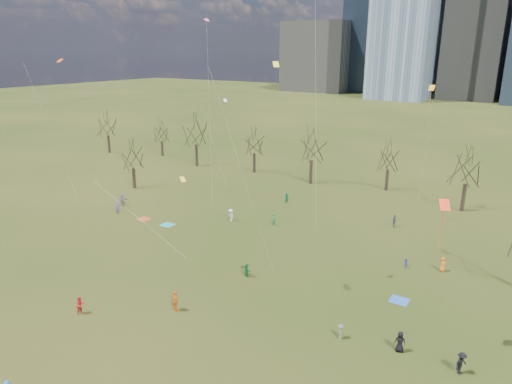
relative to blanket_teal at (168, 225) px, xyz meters
The scene contains 21 objects.
ground 18.91m from the blanket_teal, 42.15° to the right, with size 500.00×500.00×0.00m, color black.
downtown_skyline 202.09m from the blanket_teal, 86.65° to the left, with size 212.50×78.00×118.00m.
bare_tree_row 28.87m from the blanket_teal, 60.40° to the left, with size 113.04×29.80×9.50m.
blanket_teal is the anchor object (origin of this frame).
blanket_navy 30.66m from the blanket_teal, ahead, with size 1.60×1.50×0.03m, color #2455AC.
blanket_crimson 4.15m from the blanket_teal, behind, with size 1.60×1.50×0.03m, color #AF3F23.
person_2 21.05m from the blanket_teal, 67.00° to the right, with size 0.77×0.60×1.59m, color red.
person_3 30.22m from the blanket_teal, 20.66° to the right, with size 0.79×0.46×1.23m, color #5D5C61.
person_4 20.80m from the blanket_teal, 44.87° to the right, with size 1.11×0.46×1.89m, color orange.
person_5 17.52m from the blanket_teal, 20.43° to the right, with size 1.30×0.41×1.40m, color #186F32.
person_6 34.07m from the blanket_teal, 16.73° to the right, with size 0.81×0.53×1.66m, color black.
person_7 8.82m from the blanket_teal, behind, with size 0.66×0.43×1.80m, color #804A94.
person_8 29.52m from the blanket_teal, ahead, with size 0.50×0.39×1.04m, color #2636A8.
person_9 8.25m from the blanket_teal, 42.36° to the left, with size 1.08×0.62×1.66m, color silver.
person_11 10.91m from the blanket_teal, 169.22° to the left, with size 1.73×0.55×1.87m, color slate.
person_12 33.06m from the blanket_teal, ahead, with size 0.75×0.49×1.53m, color orange.
person_13 13.76m from the blanket_teal, 32.15° to the left, with size 0.56×0.37×1.54m, color #1C7F3E.
person_14 18.19m from the blanket_teal, 61.43° to the left, with size 0.76×0.59×1.55m, color #19724C.
person_15 38.23m from the blanket_teal, 15.12° to the right, with size 1.09×0.63×1.69m, color black.
person_16 29.08m from the blanket_teal, 31.32° to the left, with size 0.98×0.41×1.67m, color slate.
kites_airborne 26.84m from the blanket_teal, ahead, with size 67.16×40.64×32.80m.
Camera 1 is at (25.27, -27.35, 21.59)m, focal length 32.00 mm.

